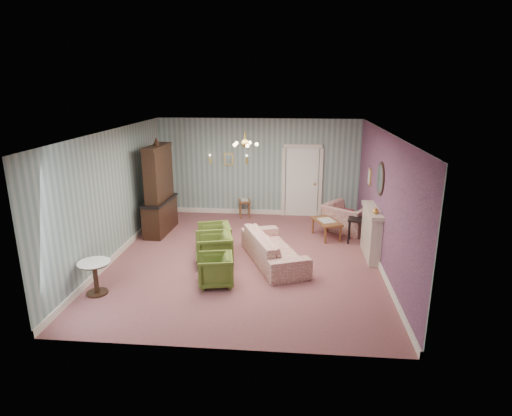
# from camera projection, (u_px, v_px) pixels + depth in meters

# --- Properties ---
(floor) EXTENTS (7.00, 7.00, 0.00)m
(floor) POSITION_uv_depth(u_px,v_px,m) (246.00, 258.00, 9.84)
(floor) COLOR #8C5153
(floor) RESTS_ON ground
(ceiling) EXTENTS (7.00, 7.00, 0.00)m
(ceiling) POSITION_uv_depth(u_px,v_px,m) (245.00, 131.00, 9.03)
(ceiling) COLOR white
(ceiling) RESTS_ON ground
(wall_back) EXTENTS (6.00, 0.00, 6.00)m
(wall_back) POSITION_uv_depth(u_px,v_px,m) (259.00, 168.00, 12.78)
(wall_back) COLOR slate
(wall_back) RESTS_ON ground
(wall_front) EXTENTS (6.00, 0.00, 6.00)m
(wall_front) POSITION_uv_depth(u_px,v_px,m) (218.00, 261.00, 6.09)
(wall_front) COLOR slate
(wall_front) RESTS_ON ground
(wall_left) EXTENTS (0.00, 7.00, 7.00)m
(wall_left) POSITION_uv_depth(u_px,v_px,m) (114.00, 195.00, 9.69)
(wall_left) COLOR slate
(wall_left) RESTS_ON ground
(wall_right) EXTENTS (0.00, 7.00, 7.00)m
(wall_right) POSITION_uv_depth(u_px,v_px,m) (384.00, 201.00, 9.18)
(wall_right) COLOR slate
(wall_right) RESTS_ON ground
(wall_right_floral) EXTENTS (0.00, 7.00, 7.00)m
(wall_right_floral) POSITION_uv_depth(u_px,v_px,m) (383.00, 201.00, 9.18)
(wall_right_floral) COLOR #B25975
(wall_right_floral) RESTS_ON ground
(door) EXTENTS (1.12, 0.12, 2.16)m
(door) POSITION_uv_depth(u_px,v_px,m) (302.00, 181.00, 12.73)
(door) COLOR white
(door) RESTS_ON floor
(olive_chair_a) EXTENTS (0.75, 0.78, 0.69)m
(olive_chair_a) POSITION_uv_depth(u_px,v_px,m) (215.00, 269.00, 8.48)
(olive_chair_a) COLOR #536523
(olive_chair_a) RESTS_ON floor
(olive_chair_b) EXTENTS (0.89, 0.93, 0.80)m
(olive_chair_b) POSITION_uv_depth(u_px,v_px,m) (214.00, 248.00, 9.39)
(olive_chair_b) COLOR #536523
(olive_chair_b) RESTS_ON floor
(olive_chair_c) EXTENTS (0.86, 0.89, 0.75)m
(olive_chair_c) POSITION_uv_depth(u_px,v_px,m) (214.00, 237.00, 10.14)
(olive_chair_c) COLOR #536523
(olive_chair_c) RESTS_ON floor
(sofa_chintz) EXTENTS (1.48, 2.39, 0.90)m
(sofa_chintz) POSITION_uv_depth(u_px,v_px,m) (274.00, 243.00, 9.54)
(sofa_chintz) COLOR #9E3F47
(sofa_chintz) RESTS_ON floor
(wingback_chair) EXTENTS (1.37, 1.30, 1.01)m
(wingback_chair) POSITION_uv_depth(u_px,v_px,m) (348.00, 213.00, 11.51)
(wingback_chair) COLOR #9E3F47
(wingback_chair) RESTS_ON floor
(dresser) EXTENTS (0.59, 1.52, 2.49)m
(dresser) POSITION_uv_depth(u_px,v_px,m) (159.00, 187.00, 11.26)
(dresser) COLOR black
(dresser) RESTS_ON floor
(fireplace) EXTENTS (0.30, 1.40, 1.16)m
(fireplace) POSITION_uv_depth(u_px,v_px,m) (371.00, 233.00, 9.82)
(fireplace) COLOR beige
(fireplace) RESTS_ON floor
(mantel_vase) EXTENTS (0.15, 0.15, 0.15)m
(mantel_vase) POSITION_uv_depth(u_px,v_px,m) (376.00, 210.00, 9.25)
(mantel_vase) COLOR gold
(mantel_vase) RESTS_ON fireplace
(oval_mirror) EXTENTS (0.04, 0.76, 0.84)m
(oval_mirror) POSITION_uv_depth(u_px,v_px,m) (380.00, 179.00, 9.45)
(oval_mirror) COLOR white
(oval_mirror) RESTS_ON wall_right
(framed_print) EXTENTS (0.04, 0.34, 0.42)m
(framed_print) POSITION_uv_depth(u_px,v_px,m) (370.00, 177.00, 10.81)
(framed_print) COLOR gold
(framed_print) RESTS_ON wall_right
(coffee_table) EXTENTS (0.82, 1.05, 0.47)m
(coffee_table) POSITION_uv_depth(u_px,v_px,m) (326.00, 229.00, 11.11)
(coffee_table) COLOR brown
(coffee_table) RESTS_ON floor
(side_table_black) EXTENTS (0.50, 0.50, 0.63)m
(side_table_black) POSITION_uv_depth(u_px,v_px,m) (356.00, 231.00, 10.74)
(side_table_black) COLOR black
(side_table_black) RESTS_ON floor
(pedestal_table) EXTENTS (0.77, 0.77, 0.66)m
(pedestal_table) POSITION_uv_depth(u_px,v_px,m) (96.00, 278.00, 8.11)
(pedestal_table) COLOR black
(pedestal_table) RESTS_ON floor
(nesting_table) EXTENTS (0.42, 0.49, 0.56)m
(nesting_table) POSITION_uv_depth(u_px,v_px,m) (244.00, 208.00, 12.81)
(nesting_table) COLOR brown
(nesting_table) RESTS_ON floor
(gilt_mirror_back) EXTENTS (0.28, 0.06, 0.36)m
(gilt_mirror_back) POSITION_uv_depth(u_px,v_px,m) (228.00, 159.00, 12.75)
(gilt_mirror_back) COLOR gold
(gilt_mirror_back) RESTS_ON wall_back
(sconce_left) EXTENTS (0.16, 0.12, 0.30)m
(sconce_left) POSITION_uv_depth(u_px,v_px,m) (210.00, 159.00, 12.78)
(sconce_left) COLOR gold
(sconce_left) RESTS_ON wall_back
(sconce_right) EXTENTS (0.16, 0.12, 0.30)m
(sconce_right) POSITION_uv_depth(u_px,v_px,m) (247.00, 159.00, 12.68)
(sconce_right) COLOR gold
(sconce_right) RESTS_ON wall_back
(chandelier) EXTENTS (0.56, 0.56, 0.36)m
(chandelier) POSITION_uv_depth(u_px,v_px,m) (245.00, 144.00, 9.10)
(chandelier) COLOR gold
(chandelier) RESTS_ON ceiling
(burgundy_cushion) EXTENTS (0.41, 0.28, 0.39)m
(burgundy_cushion) POSITION_uv_depth(u_px,v_px,m) (346.00, 216.00, 11.38)
(burgundy_cushion) COLOR maroon
(burgundy_cushion) RESTS_ON wingback_chair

